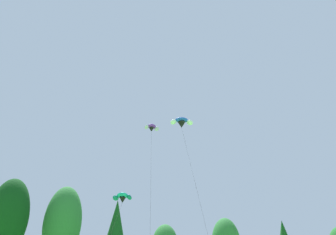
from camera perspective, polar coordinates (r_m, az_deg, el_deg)
name	(u,v)px	position (r m, az deg, el deg)	size (l,w,h in m)	color
treeline_tree_c	(7,219)	(52.40, -27.78, -16.33)	(5.84, 5.84, 14.98)	#472D19
treeline_tree_d	(62,224)	(53.42, -19.06, -18.17)	(5.78, 5.78, 14.75)	#472D19
treeline_tree_e	(116,230)	(53.51, -9.72, -20.02)	(4.47, 4.47, 13.03)	#472D19
parafoil_kite_high_teal	(122,198)	(41.88, -8.48, -14.53)	(3.26, 15.99, 10.38)	teal
parafoil_kite_mid_purple	(152,128)	(43.80, -3.07, -1.97)	(2.34, 15.01, 19.95)	purple
parafoil_kite_far_blue_white	(182,122)	(45.08, 2.54, -0.93)	(3.57, 14.09, 21.44)	blue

